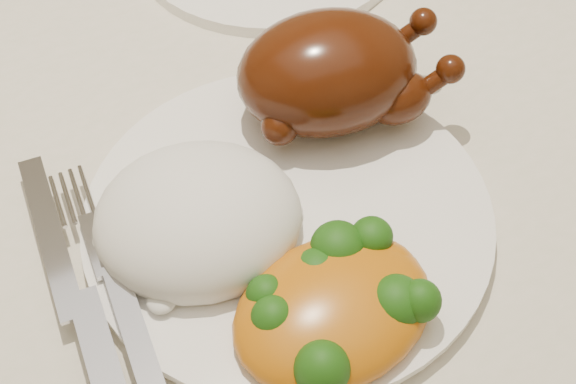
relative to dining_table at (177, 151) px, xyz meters
name	(u,v)px	position (x,y,z in m)	size (l,w,h in m)	color
dining_table	(177,151)	(0.00, 0.00, 0.00)	(1.60, 0.90, 0.76)	brown
tablecloth	(167,89)	(0.00, 0.00, 0.07)	(1.73, 1.03, 0.18)	beige
dinner_plate	(288,217)	(0.01, -0.18, 0.11)	(0.25, 0.25, 0.01)	white
roast_chicken	(333,72)	(0.08, -0.12, 0.15)	(0.16, 0.12, 0.08)	#421507
rice_mound	(198,219)	(-0.04, -0.17, 0.13)	(0.15, 0.15, 0.07)	white
mac_and_cheese	(339,303)	(0.00, -0.26, 0.12)	(0.13, 0.10, 0.05)	orange
cutlery	(99,302)	(-0.11, -0.19, 0.12)	(0.05, 0.20, 0.01)	silver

